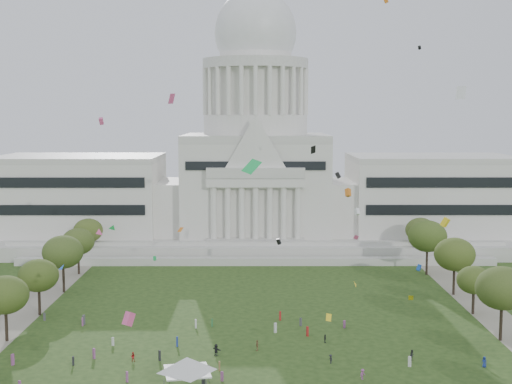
{
  "coord_description": "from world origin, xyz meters",
  "views": [
    {
      "loc": [
        -0.36,
        -107.51,
        40.92
      ],
      "look_at": [
        0.0,
        45.0,
        24.0
      ],
      "focal_mm": 50.0,
      "sensor_mm": 36.0,
      "label": 1
    }
  ],
  "objects": [
    {
      "name": "capitol",
      "position": [
        0.0,
        113.59,
        22.3
      ],
      "size": [
        160.0,
        64.5,
        91.3
      ],
      "color": "beige",
      "rests_on": "ground"
    },
    {
      "name": "kite_swarm",
      "position": [
        4.95,
        5.62,
        25.85
      ],
      "size": [
        88.94,
        104.46,
        61.78
      ],
      "color": "black",
      "rests_on": "ground"
    },
    {
      "name": "path_left",
      "position": [
        -48.0,
        30.0,
        0.02
      ],
      "size": [
        8.0,
        160.0,
        0.04
      ],
      "primitive_type": "cube",
      "color": "gray",
      "rests_on": "ground"
    },
    {
      "name": "row_tree_r_5",
      "position": [
        43.49,
        70.19,
        9.93
      ],
      "size": [
        9.82,
        9.82,
        13.96
      ],
      "color": "black",
      "rests_on": "ground"
    },
    {
      "name": "person_0",
      "position": [
        36.86,
        3.8,
        0.89
      ],
      "size": [
        1.01,
        1.01,
        1.77
      ],
      "primitive_type": "imported",
      "rotation": [
        0.0,
        0.0,
        5.49
      ],
      "color": "navy",
      "rests_on": "ground"
    },
    {
      "name": "row_tree_r_3",
      "position": [
        44.4,
        34.48,
        7.08
      ],
      "size": [
        7.01,
        7.01,
        9.98
      ],
      "color": "black",
      "rests_on": "ground"
    },
    {
      "name": "path_right",
      "position": [
        48.0,
        30.0,
        0.02
      ],
      "size": [
        8.0,
        160.0,
        0.04
      ],
      "primitive_type": "cube",
      "color": "gray",
      "rests_on": "ground"
    },
    {
      "name": "person_8",
      "position": [
        -20.51,
        6.69,
        0.79
      ],
      "size": [
        0.79,
        0.5,
        1.59
      ],
      "primitive_type": "imported",
      "rotation": [
        0.0,
        0.0,
        3.18
      ],
      "color": "#B21E1E",
      "rests_on": "ground"
    },
    {
      "name": "person_5",
      "position": [
        -6.83,
        9.39,
        1.02
      ],
      "size": [
        1.87,
        1.87,
        2.04
      ],
      "primitive_type": "imported",
      "rotation": [
        0.0,
        0.0,
        2.36
      ],
      "color": "#26262B",
      "rests_on": "ground"
    },
    {
      "name": "row_tree_l_6",
      "position": [
        -46.87,
        89.14,
        8.27
      ],
      "size": [
        8.19,
        8.19,
        11.64
      ],
      "color": "black",
      "rests_on": "ground"
    },
    {
      "name": "person_3",
      "position": [
        12.16,
        5.64,
        0.75
      ],
      "size": [
        0.87,
        1.09,
        1.5
      ],
      "primitive_type": "imported",
      "rotation": [
        0.0,
        0.0,
        5.16
      ],
      "color": "#26262B",
      "rests_on": "ground"
    },
    {
      "name": "row_tree_l_3",
      "position": [
        -44.09,
        33.92,
        8.21
      ],
      "size": [
        8.12,
        8.12,
        11.55
      ],
      "color": "black",
      "rests_on": "ground"
    },
    {
      "name": "person_4",
      "position": [
        0.13,
        11.99,
        0.94
      ],
      "size": [
        0.76,
        1.18,
        1.87
      ],
      "primitive_type": "imported",
      "rotation": [
        0.0,
        0.0,
        4.55
      ],
      "color": "olive",
      "rests_on": "ground"
    },
    {
      "name": "person_9",
      "position": [
        16.36,
        -1.47,
        0.84
      ],
      "size": [
        1.17,
        1.15,
        1.68
      ],
      "primitive_type": "imported",
      "rotation": [
        0.0,
        0.0,
        0.76
      ],
      "color": "#994C8C",
      "rests_on": "ground"
    },
    {
      "name": "row_tree_r_6",
      "position": [
        45.96,
        88.13,
        8.51
      ],
      "size": [
        8.42,
        8.42,
        11.97
      ],
      "color": "black",
      "rests_on": "ground"
    },
    {
      "name": "row_tree_r_2",
      "position": [
        44.17,
        17.44,
        9.66
      ],
      "size": [
        9.55,
        9.55,
        13.58
      ],
      "color": "black",
      "rests_on": "ground"
    },
    {
      "name": "row_tree_l_2",
      "position": [
        -45.04,
        17.3,
        8.51
      ],
      "size": [
        8.42,
        8.42,
        11.97
      ],
      "color": "black",
      "rests_on": "ground"
    },
    {
      "name": "person_10",
      "position": [
        12.31,
        16.14,
        0.78
      ],
      "size": [
        0.57,
        0.95,
        1.55
      ],
      "primitive_type": "imported",
      "rotation": [
        0.0,
        0.0,
        1.66
      ],
      "color": "#26262B",
      "rests_on": "ground"
    },
    {
      "name": "distant_crowd",
      "position": [
        -13.08,
        13.71,
        0.87
      ],
      "size": [
        67.35,
        36.84,
        1.95
      ],
      "color": "#994C8C",
      "rests_on": "ground"
    },
    {
      "name": "ground",
      "position": [
        0.0,
        0.0,
        0.0
      ],
      "size": [
        400.0,
        400.0,
        0.0
      ],
      "primitive_type": "plane",
      "color": "#264216",
      "rests_on": "ground"
    },
    {
      "name": "event_tent",
      "position": [
        -10.34,
        -5.52,
        3.97
      ],
      "size": [
        10.75,
        10.75,
        5.12
      ],
      "color": "#4C4C4C",
      "rests_on": "ground"
    },
    {
      "name": "row_tree_l_4",
      "position": [
        -44.08,
        52.42,
        9.39
      ],
      "size": [
        9.29,
        9.29,
        13.21
      ],
      "color": "black",
      "rests_on": "ground"
    },
    {
      "name": "row_tree_l_5",
      "position": [
        -45.22,
        71.01,
        8.42
      ],
      "size": [
        8.33,
        8.33,
        11.85
      ],
      "color": "black",
      "rests_on": "ground"
    },
    {
      "name": "row_tree_r_4",
      "position": [
        44.76,
        50.04,
        9.29
      ],
      "size": [
        9.19,
        9.19,
        13.06
      ],
      "color": "black",
      "rests_on": "ground"
    },
    {
      "name": "person_2",
      "position": [
        25.88,
        6.91,
        0.93
      ],
      "size": [
        1.04,
        1.03,
        1.86
      ],
      "primitive_type": "imported",
      "rotation": [
        0.0,
        0.0,
        0.76
      ],
      "color": "#26262B",
      "rests_on": "ground"
    }
  ]
}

